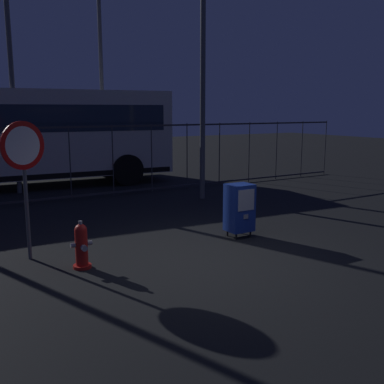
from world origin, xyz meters
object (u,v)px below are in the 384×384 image
object	(u,v)px
stop_sign	(24,161)
street_light_near_right	(203,16)
newspaper_box_primary	(239,208)
street_light_far_left	(8,28)
fire_hydrant	(81,246)
street_light_near_left	(101,59)

from	to	relation	value
stop_sign	street_light_near_right	size ratio (longest dim) A/B	0.27
street_light_near_right	stop_sign	bearing A→B (deg)	-150.75
newspaper_box_primary	street_light_far_left	distance (m)	8.53
street_light_far_left	newspaper_box_primary	bearing A→B (deg)	-68.44
fire_hydrant	newspaper_box_primary	world-z (taller)	newspaper_box_primary
stop_sign	street_light_far_left	bearing A→B (deg)	81.41
fire_hydrant	stop_sign	world-z (taller)	stop_sign
street_light_near_left	street_light_near_right	distance (m)	6.06
fire_hydrant	stop_sign	bearing A→B (deg)	125.63
newspaper_box_primary	street_light_near_left	bearing A→B (deg)	85.31
fire_hydrant	stop_sign	distance (m)	1.62
newspaper_box_primary	street_light_far_left	xyz separation A→B (m)	(-2.76, 6.99, 4.05)
street_light_near_left	street_light_far_left	world-z (taller)	street_light_far_left
newspaper_box_primary	street_light_near_left	world-z (taller)	street_light_near_left
fire_hydrant	street_light_near_right	world-z (taller)	street_light_near_right
fire_hydrant	street_light_near_left	bearing A→B (deg)	68.15
stop_sign	street_light_far_left	size ratio (longest dim) A/B	0.28
stop_sign	street_light_near_right	bearing A→B (deg)	29.25
street_light_near_right	street_light_far_left	xyz separation A→B (m)	(-4.17, 3.43, -0.15)
newspaper_box_primary	stop_sign	bearing A→B (deg)	169.48
street_light_near_right	fire_hydrant	bearing A→B (deg)	-140.63
fire_hydrant	street_light_near_left	size ratio (longest dim) A/B	0.10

